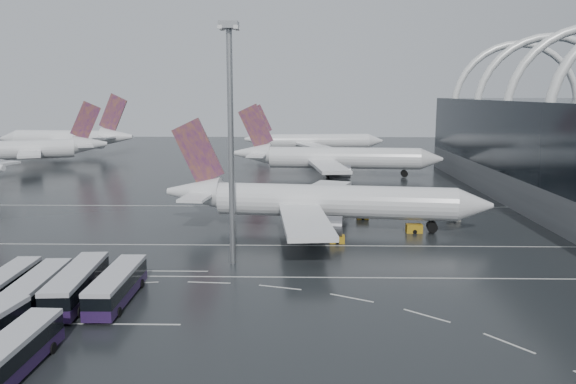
{
  "coord_description": "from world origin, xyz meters",
  "views": [
    {
      "loc": [
        1.17,
        -65.67,
        21.62
      ],
      "look_at": [
        -0.52,
        16.38,
        7.0
      ],
      "focal_mm": 35.0,
      "sensor_mm": 36.0,
      "label": 1
    }
  ],
  "objects_px": {
    "jet_remote_mid": "(33,150)",
    "jet_remote_far": "(68,139)",
    "bus_row_near_b": "(37,290)",
    "floodlight_mast": "(230,115)",
    "airliner_gate_c": "(312,142)",
    "gse_cart_belly_b": "(454,217)",
    "airliner_main": "(319,202)",
    "bus_row_near_d": "(117,285)",
    "airliner_gate_b": "(333,159)",
    "gse_cart_belly_a": "(414,228)",
    "bus_row_near_a": "(5,286)",
    "gse_cart_belly_e": "(363,216)",
    "bus_row_near_c": "(77,284)",
    "bus_row_far_b": "(9,356)",
    "gse_cart_belly_c": "(337,239)"
  },
  "relations": [
    {
      "from": "jet_remote_mid",
      "to": "jet_remote_far",
      "type": "distance_m",
      "value": 29.74
    },
    {
      "from": "bus_row_near_b",
      "to": "floodlight_mast",
      "type": "bearing_deg",
      "value": -53.36
    },
    {
      "from": "airliner_gate_c",
      "to": "gse_cart_belly_b",
      "type": "relative_size",
      "value": 23.8
    },
    {
      "from": "jet_remote_mid",
      "to": "jet_remote_far",
      "type": "height_order",
      "value": "jet_remote_far"
    },
    {
      "from": "airliner_main",
      "to": "bus_row_near_d",
      "type": "height_order",
      "value": "airliner_main"
    },
    {
      "from": "airliner_gate_b",
      "to": "jet_remote_mid",
      "type": "distance_m",
      "value": 89.58
    },
    {
      "from": "airliner_gate_c",
      "to": "gse_cart_belly_a",
      "type": "xyz_separation_m",
      "value": [
        13.61,
        -112.25,
        -3.72
      ]
    },
    {
      "from": "jet_remote_mid",
      "to": "gse_cart_belly_a",
      "type": "xyz_separation_m",
      "value": [
        96.74,
        -78.12,
        -4.26
      ]
    },
    {
      "from": "jet_remote_mid",
      "to": "floodlight_mast",
      "type": "height_order",
      "value": "floodlight_mast"
    },
    {
      "from": "gse_cart_belly_a",
      "to": "bus_row_near_b",
      "type": "bearing_deg",
      "value": -144.75
    },
    {
      "from": "floodlight_mast",
      "to": "gse_cart_belly_a",
      "type": "bearing_deg",
      "value": 31.86
    },
    {
      "from": "airliner_main",
      "to": "bus_row_near_a",
      "type": "xyz_separation_m",
      "value": [
        -33.86,
        -32.27,
        -2.75
      ]
    },
    {
      "from": "bus_row_near_d",
      "to": "jet_remote_far",
      "type": "bearing_deg",
      "value": 23.48
    },
    {
      "from": "bus_row_near_a",
      "to": "gse_cart_belly_e",
      "type": "height_order",
      "value": "bus_row_near_a"
    },
    {
      "from": "bus_row_near_a",
      "to": "floodlight_mast",
      "type": "xyz_separation_m",
      "value": [
        22.31,
        13.66,
        17.16
      ]
    },
    {
      "from": "gse_cart_belly_a",
      "to": "airliner_main",
      "type": "bearing_deg",
      "value": 171.67
    },
    {
      "from": "bus_row_near_d",
      "to": "airliner_gate_b",
      "type": "bearing_deg",
      "value": -17.86
    },
    {
      "from": "airliner_main",
      "to": "bus_row_near_b",
      "type": "height_order",
      "value": "airliner_main"
    },
    {
      "from": "gse_cart_belly_b",
      "to": "bus_row_near_b",
      "type": "bearing_deg",
      "value": -143.05
    },
    {
      "from": "bus_row_near_c",
      "to": "floodlight_mast",
      "type": "height_order",
      "value": "floodlight_mast"
    },
    {
      "from": "airliner_gate_b",
      "to": "bus_row_near_a",
      "type": "xyz_separation_m",
      "value": [
        -39.56,
        -89.24,
        -3.04
      ]
    },
    {
      "from": "airliner_gate_c",
      "to": "bus_row_near_d",
      "type": "relative_size",
      "value": 3.8
    },
    {
      "from": "bus_row_near_b",
      "to": "gse_cart_belly_b",
      "type": "bearing_deg",
      "value": -56.11
    },
    {
      "from": "airliner_main",
      "to": "bus_row_near_a",
      "type": "height_order",
      "value": "airliner_main"
    },
    {
      "from": "bus_row_near_b",
      "to": "airliner_main",
      "type": "bearing_deg",
      "value": -44.5
    },
    {
      "from": "airliner_main",
      "to": "gse_cart_belly_b",
      "type": "bearing_deg",
      "value": 22.01
    },
    {
      "from": "bus_row_near_d",
      "to": "gse_cart_belly_a",
      "type": "height_order",
      "value": "bus_row_near_d"
    },
    {
      "from": "gse_cart_belly_b",
      "to": "airliner_gate_b",
      "type": "bearing_deg",
      "value": 109.18
    },
    {
      "from": "jet_remote_mid",
      "to": "bus_row_far_b",
      "type": "relative_size",
      "value": 3.31
    },
    {
      "from": "jet_remote_far",
      "to": "gse_cart_belly_e",
      "type": "xyz_separation_m",
      "value": [
        91.45,
        -98.43,
        -4.94
      ]
    },
    {
      "from": "airliner_gate_b",
      "to": "floodlight_mast",
      "type": "height_order",
      "value": "floodlight_mast"
    },
    {
      "from": "gse_cart_belly_a",
      "to": "bus_row_near_d",
      "type": "bearing_deg",
      "value": -140.9
    },
    {
      "from": "airliner_gate_c",
      "to": "gse_cart_belly_e",
      "type": "relative_size",
      "value": 24.23
    },
    {
      "from": "jet_remote_mid",
      "to": "gse_cart_belly_e",
      "type": "relative_size",
      "value": 20.63
    },
    {
      "from": "gse_cart_belly_a",
      "to": "gse_cart_belly_c",
      "type": "xyz_separation_m",
      "value": [
        -12.43,
        -6.38,
        -0.09
      ]
    },
    {
      "from": "bus_row_near_d",
      "to": "gse_cart_belly_c",
      "type": "distance_m",
      "value": 34.11
    },
    {
      "from": "airliner_main",
      "to": "bus_row_near_d",
      "type": "xyz_separation_m",
      "value": [
        -22.08,
        -32.22,
        -2.66
      ]
    },
    {
      "from": "airliner_main",
      "to": "gse_cart_belly_c",
      "type": "relative_size",
      "value": 24.37
    },
    {
      "from": "airliner_main",
      "to": "gse_cart_belly_c",
      "type": "distance_m",
      "value": 9.69
    },
    {
      "from": "floodlight_mast",
      "to": "jet_remote_far",
      "type": "bearing_deg",
      "value": 120.09
    },
    {
      "from": "gse_cart_belly_a",
      "to": "gse_cart_belly_c",
      "type": "distance_m",
      "value": 13.97
    },
    {
      "from": "gse_cart_belly_c",
      "to": "airliner_gate_b",
      "type": "bearing_deg",
      "value": 87.17
    },
    {
      "from": "floodlight_mast",
      "to": "bus_row_far_b",
      "type": "bearing_deg",
      "value": -114.8
    },
    {
      "from": "floodlight_mast",
      "to": "gse_cart_belly_c",
      "type": "xyz_separation_m",
      "value": [
        14.01,
        10.05,
        -18.24
      ]
    },
    {
      "from": "airliner_main",
      "to": "bus_row_near_c",
      "type": "bearing_deg",
      "value": -122.13
    },
    {
      "from": "jet_remote_far",
      "to": "floodlight_mast",
      "type": "xyz_separation_m",
      "value": [
        72.0,
        -124.23,
        13.32
      ]
    },
    {
      "from": "bus_row_near_a",
      "to": "gse_cart_belly_c",
      "type": "bearing_deg",
      "value": -59.0
    },
    {
      "from": "airliner_main",
      "to": "gse_cart_belly_a",
      "type": "bearing_deg",
      "value": -1.22
    },
    {
      "from": "airliner_gate_b",
      "to": "gse_cart_belly_b",
      "type": "xyz_separation_m",
      "value": [
        17.65,
        -50.75,
        -4.13
      ]
    },
    {
      "from": "airliner_gate_b",
      "to": "jet_remote_far",
      "type": "height_order",
      "value": "jet_remote_far"
    }
  ]
}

